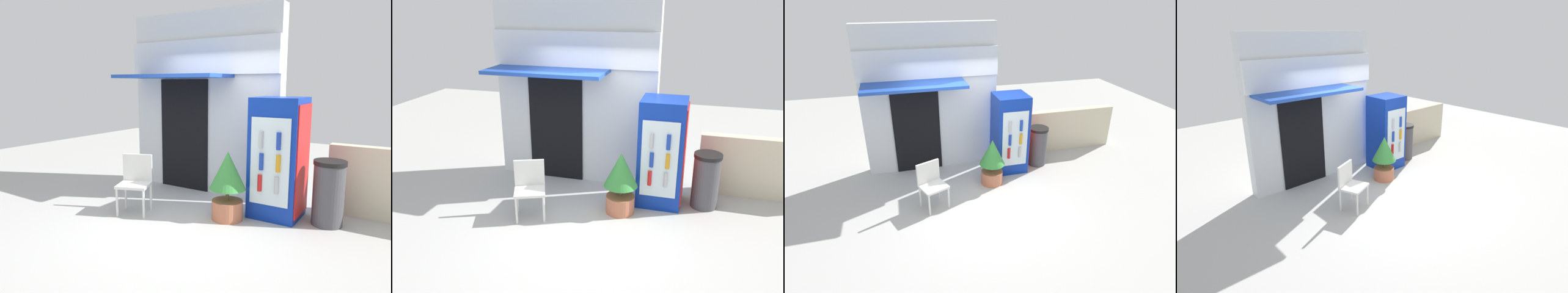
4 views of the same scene
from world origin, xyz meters
TOP-DOWN VIEW (x-y plane):
  - ground at (0.00, 0.00)m, footprint 16.00×16.00m
  - storefront_building at (-0.69, 1.54)m, footprint 2.93×1.09m
  - drink_cooler at (0.98, 0.94)m, footprint 0.73×0.73m
  - plastic_chair at (-0.93, -0.05)m, footprint 0.59×0.56m
  - potted_plant_near_shop at (0.42, 0.42)m, footprint 0.53×0.53m
  - trash_bin at (1.71, 0.99)m, footprint 0.45×0.45m
  - stone_boundary_wall at (2.78, 1.60)m, footprint 2.41×0.20m

SIDE VIEW (x-z plane):
  - ground at x=0.00m, z-range 0.00..0.00m
  - trash_bin at x=1.71m, z-range 0.00..0.93m
  - plastic_chair at x=-0.93m, z-range 0.08..0.97m
  - stone_boundary_wall at x=2.78m, z-range 0.00..1.07m
  - potted_plant_near_shop at x=0.42m, z-range 0.07..1.08m
  - drink_cooler at x=0.98m, z-range 0.00..1.78m
  - storefront_building at x=-0.69m, z-range 0.05..3.26m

